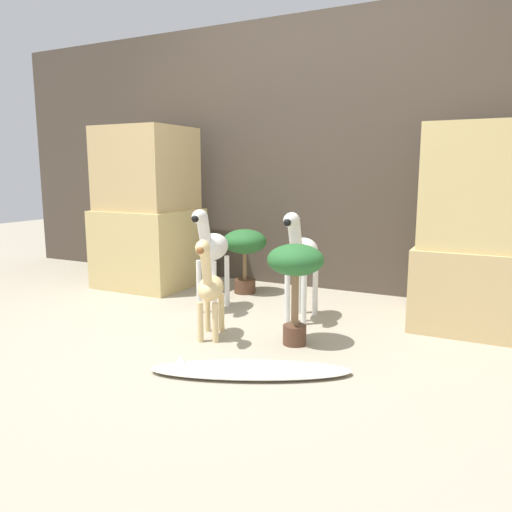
{
  "coord_description": "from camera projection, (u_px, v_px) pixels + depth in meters",
  "views": [
    {
      "loc": [
        1.42,
        -2.36,
        0.97
      ],
      "look_at": [
        -0.08,
        0.6,
        0.4
      ],
      "focal_mm": 35.0,
      "sensor_mm": 36.0,
      "label": 1
    }
  ],
  "objects": [
    {
      "name": "ground_plane",
      "position": [
        221.0,
        342.0,
        2.87
      ],
      "size": [
        14.0,
        14.0,
        0.0
      ],
      "primitive_type": "plane",
      "color": "#9E937F"
    },
    {
      "name": "wall_back",
      "position": [
        318.0,
        155.0,
        4.07
      ],
      "size": [
        6.4,
        0.08,
        2.2
      ],
      "color": "#473D33",
      "rests_on": "ground_plane"
    },
    {
      "name": "rock_pillar_left",
      "position": [
        148.0,
        212.0,
        4.2
      ],
      "size": [
        0.74,
        0.69,
        1.33
      ],
      "color": "#D1B775",
      "rests_on": "ground_plane"
    },
    {
      "name": "rock_pillar_right",
      "position": [
        482.0,
        232.0,
        3.06
      ],
      "size": [
        0.74,
        0.69,
        1.25
      ],
      "color": "tan",
      "rests_on": "ground_plane"
    },
    {
      "name": "zebra_right",
      "position": [
        301.0,
        253.0,
        3.22
      ],
      "size": [
        0.2,
        0.47,
        0.72
      ],
      "color": "silver",
      "rests_on": "ground_plane"
    },
    {
      "name": "zebra_left",
      "position": [
        211.0,
        247.0,
        3.45
      ],
      "size": [
        0.23,
        0.47,
        0.72
      ],
      "color": "silver",
      "rests_on": "ground_plane"
    },
    {
      "name": "giraffe_figurine",
      "position": [
        210.0,
        286.0,
        2.88
      ],
      "size": [
        0.25,
        0.42,
        0.61
      ],
      "color": "#E0C184",
      "rests_on": "ground_plane"
    },
    {
      "name": "potted_palm_front",
      "position": [
        245.0,
        247.0,
        3.96
      ],
      "size": [
        0.35,
        0.35,
        0.51
      ],
      "color": "#513323",
      "rests_on": "ground_plane"
    },
    {
      "name": "potted_palm_back",
      "position": [
        295.0,
        268.0,
        2.76
      ],
      "size": [
        0.32,
        0.32,
        0.57
      ],
      "color": "#513323",
      "rests_on": "ground_plane"
    },
    {
      "name": "surfboard",
      "position": [
        249.0,
        369.0,
        2.42
      ],
      "size": [
        0.99,
        0.64,
        0.09
      ],
      "color": "silver",
      "rests_on": "ground_plane"
    }
  ]
}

